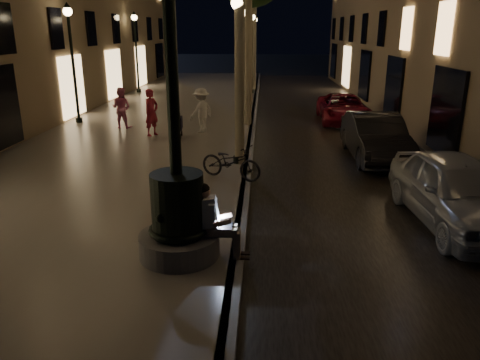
# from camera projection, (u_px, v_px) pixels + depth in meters

# --- Properties ---
(ground) EXTENTS (120.00, 120.00, 0.00)m
(ground) POSITION_uv_depth(u_px,v_px,m) (253.00, 124.00, 20.59)
(ground) COLOR black
(ground) RESTS_ON ground
(cobble_lane) EXTENTS (6.00, 45.00, 0.02)m
(cobble_lane) POSITION_uv_depth(u_px,v_px,m) (322.00, 124.00, 20.44)
(cobble_lane) COLOR black
(cobble_lane) RESTS_ON ground
(promenade) EXTENTS (8.00, 45.00, 0.20)m
(promenade) POSITION_uv_depth(u_px,v_px,m) (163.00, 121.00, 20.74)
(promenade) COLOR slate
(promenade) RESTS_ON ground
(curb_strip) EXTENTS (0.25, 45.00, 0.20)m
(curb_strip) POSITION_uv_depth(u_px,v_px,m) (253.00, 122.00, 20.56)
(curb_strip) COLOR #59595B
(curb_strip) RESTS_ON ground
(fountain_lamppost) EXTENTS (1.40, 1.40, 5.21)m
(fountain_lamppost) POSITION_uv_depth(u_px,v_px,m) (178.00, 201.00, 7.91)
(fountain_lamppost) COLOR #59595B
(fountain_lamppost) RESTS_ON promenade
(seated_man_laptop) EXTENTS (0.96, 0.33, 1.33)m
(seated_man_laptop) POSITION_uv_depth(u_px,v_px,m) (214.00, 219.00, 7.97)
(seated_man_laptop) COLOR tan
(seated_man_laptop) RESTS_ON promenade
(lamp_curb_a) EXTENTS (0.36, 0.36, 4.81)m
(lamp_curb_a) POSITION_uv_depth(u_px,v_px,m) (238.00, 57.00, 12.95)
(lamp_curb_a) COLOR black
(lamp_curb_a) RESTS_ON promenade
(lamp_curb_b) EXTENTS (0.36, 0.36, 4.81)m
(lamp_curb_b) POSITION_uv_depth(u_px,v_px,m) (248.00, 47.00, 20.55)
(lamp_curb_b) COLOR black
(lamp_curb_b) RESTS_ON promenade
(lamp_curb_c) EXTENTS (0.36, 0.36, 4.81)m
(lamp_curb_c) POSITION_uv_depth(u_px,v_px,m) (252.00, 42.00, 28.16)
(lamp_curb_c) COLOR black
(lamp_curb_c) RESTS_ON promenade
(lamp_curb_d) EXTENTS (0.36, 0.36, 4.81)m
(lamp_curb_d) POSITION_uv_depth(u_px,v_px,m) (255.00, 39.00, 35.76)
(lamp_curb_d) COLOR black
(lamp_curb_d) RESTS_ON promenade
(lamp_left_b) EXTENTS (0.36, 0.36, 4.81)m
(lamp_left_b) POSITION_uv_depth(u_px,v_px,m) (71.00, 48.00, 18.99)
(lamp_left_b) COLOR black
(lamp_left_b) RESTS_ON promenade
(lamp_left_c) EXTENTS (0.36, 0.36, 4.81)m
(lamp_left_c) POSITION_uv_depth(u_px,v_px,m) (136.00, 42.00, 28.49)
(lamp_left_c) COLOR black
(lamp_left_c) RESTS_ON promenade
(stroller) EXTENTS (0.50, 1.04, 1.05)m
(stroller) POSITION_uv_depth(u_px,v_px,m) (176.00, 123.00, 16.94)
(stroller) COLOR black
(stroller) RESTS_ON promenade
(car_front) EXTENTS (2.01, 4.47, 1.49)m
(car_front) POSITION_uv_depth(u_px,v_px,m) (457.00, 191.00, 9.82)
(car_front) COLOR #A7ABAE
(car_front) RESTS_ON ground
(car_second) EXTENTS (1.55, 4.37, 1.44)m
(car_second) POSITION_uv_depth(u_px,v_px,m) (375.00, 137.00, 14.80)
(car_second) COLOR black
(car_second) RESTS_ON ground
(car_third) EXTENTS (2.12, 4.46, 1.23)m
(car_third) POSITION_uv_depth(u_px,v_px,m) (343.00, 108.00, 20.82)
(car_third) COLOR maroon
(car_third) RESTS_ON ground
(pedestrian_red) EXTENTS (0.68, 0.75, 1.71)m
(pedestrian_red) POSITION_uv_depth(u_px,v_px,m) (152.00, 113.00, 17.21)
(pedestrian_red) COLOR #AD2235
(pedestrian_red) RESTS_ON promenade
(pedestrian_pink) EXTENTS (0.89, 0.75, 1.61)m
(pedestrian_pink) POSITION_uv_depth(u_px,v_px,m) (121.00, 108.00, 18.56)
(pedestrian_pink) COLOR pink
(pedestrian_pink) RESTS_ON promenade
(pedestrian_white) EXTENTS (1.17, 1.24, 1.68)m
(pedestrian_white) POSITION_uv_depth(u_px,v_px,m) (201.00, 110.00, 17.74)
(pedestrian_white) COLOR silver
(pedestrian_white) RESTS_ON promenade
(bicycle) EXTENTS (1.83, 1.29, 0.91)m
(bicycle) POSITION_uv_depth(u_px,v_px,m) (231.00, 162.00, 12.29)
(bicycle) COLOR black
(bicycle) RESTS_ON promenade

